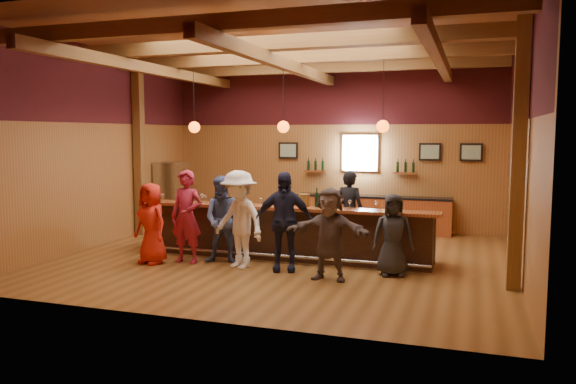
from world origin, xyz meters
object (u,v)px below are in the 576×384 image
back_bar_cabinet (373,214)px  customer_redvest (187,217)px  stainless_fridge (171,195)px  bar_counter (286,232)px  bottle_a (317,200)px  ice_bucket (304,200)px  bartender (349,211)px  customer_brown (329,234)px  customer_navy (284,221)px  customer_orange (151,223)px  customer_denim (224,220)px  customer_dark (393,235)px  customer_white (239,220)px

back_bar_cabinet → customer_redvest: size_ratio=2.16×
back_bar_cabinet → stainless_fridge: 5.43m
bar_counter → bottle_a: bearing=-13.7°
bottle_a → ice_bucket: bearing=-175.3°
back_bar_cabinet → bartender: 2.69m
bar_counter → back_bar_cabinet: bar_counter is taller
customer_brown → back_bar_cabinet: bearing=93.8°
customer_redvest → customer_brown: (3.02, -0.40, -0.11)m
customer_navy → customer_brown: bearing=-34.1°
bar_counter → customer_orange: 2.74m
customer_denim → bartender: bartender is taller
back_bar_cabinet → customer_dark: 4.56m
customer_denim → bar_counter: bearing=33.1°
back_bar_cabinet → stainless_fridge: stainless_fridge is taller
stainless_fridge → customer_white: size_ratio=0.96×
stainless_fridge → customer_navy: bearing=-38.8°
back_bar_cabinet → bartender: bartender is taller
bar_counter → stainless_fridge: size_ratio=3.50×
customer_denim → back_bar_cabinet: bearing=54.2°
customer_navy → customer_brown: 1.05m
stainless_fridge → customer_brown: size_ratio=1.10×
bottle_a → customer_redvest: bearing=-159.3°
ice_bucket → stainless_fridge: bearing=149.9°
customer_white → customer_navy: bearing=26.8°
customer_white → bottle_a: size_ratio=5.71×
stainless_fridge → customer_dark: stainless_fridge is taller
customer_navy → customer_brown: size_ratio=1.14×
stainless_fridge → customer_orange: size_ratio=1.12×
bar_counter → stainless_fridge: bearing=149.2°
stainless_fridge → customer_white: customer_white is taller
bar_counter → customer_denim: size_ratio=3.62×
bartender → ice_bucket: (-0.70, -1.10, 0.35)m
bar_counter → customer_denim: 1.39m
customer_redvest → bottle_a: customer_redvest is taller
customer_brown → customer_dark: (1.02, 0.64, -0.07)m
customer_orange → bottle_a: (3.06, 1.20, 0.44)m
back_bar_cabinet → ice_bucket: bearing=-101.3°
bar_counter → customer_white: customer_white is taller
bartender → ice_bucket: bearing=68.2°
stainless_fridge → customer_navy: customer_navy is taller
customer_denim → stainless_fridge: bearing=122.8°
customer_denim → customer_orange: bearing=-172.0°
ice_bucket → bottle_a: bearing=4.7°
customer_orange → customer_white: size_ratio=0.86×
bar_counter → customer_white: bearing=-115.9°
customer_navy → customer_dark: (1.99, 0.28, -0.19)m
bar_counter → customer_redvest: 2.08m
bar_counter → customer_dark: (2.31, -0.84, 0.23)m
bottle_a → customer_dark: bearing=-22.6°
customer_dark → bottle_a: customer_dark is taller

